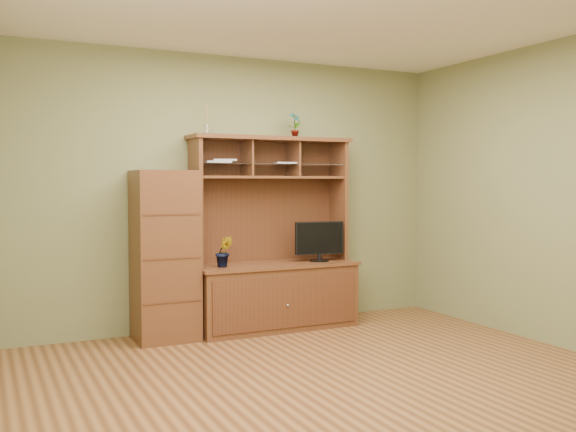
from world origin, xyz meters
TOP-DOWN VIEW (x-y plane):
  - room at (0.00, 0.00)m, footprint 4.54×4.04m
  - media_hutch at (0.30, 1.73)m, footprint 1.66×0.61m
  - monitor at (0.77, 1.65)m, footprint 0.51×0.19m
  - orchid_plant at (-0.26, 1.65)m, footprint 0.19×0.17m
  - top_plant at (0.57, 1.80)m, footprint 0.16×0.14m
  - reed_diffuser at (-0.36, 1.80)m, footprint 0.06×0.06m
  - magazines at (0.00, 1.80)m, footprint 0.99×0.22m
  - side_cabinet at (-0.80, 1.73)m, footprint 0.56×0.51m

SIDE VIEW (x-z plane):
  - media_hutch at x=0.30m, z-range -0.43..1.47m
  - side_cabinet at x=-0.80m, z-range 0.00..1.56m
  - orchid_plant at x=-0.26m, z-range 0.65..0.94m
  - monitor at x=0.77m, z-range 0.66..1.06m
  - room at x=0.00m, z-range -0.02..2.72m
  - magazines at x=0.00m, z-range 1.63..1.67m
  - reed_diffuser at x=-0.36m, z-range 1.87..2.15m
  - top_plant at x=0.57m, z-range 1.90..2.16m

